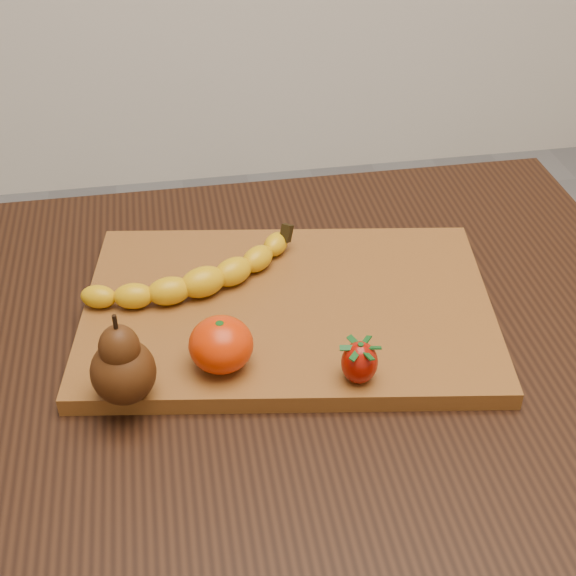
{
  "coord_description": "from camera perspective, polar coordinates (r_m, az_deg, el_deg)",
  "views": [
    {
      "loc": [
        -0.05,
        -0.65,
        1.33
      ],
      "look_at": [
        0.07,
        0.04,
        0.8
      ],
      "focal_mm": 50.0,
      "sensor_mm": 36.0,
      "label": 1
    }
  ],
  "objects": [
    {
      "name": "banana",
      "position": [
        0.9,
        -6.07,
        0.43
      ],
      "size": [
        0.23,
        0.12,
        0.03
      ],
      "primitive_type": null,
      "rotation": [
        0.0,
        0.0,
        0.32
      ],
      "color": "#E5AA0A",
      "rests_on": "cutting_board"
    },
    {
      "name": "cutting_board",
      "position": [
        0.89,
        -0.0,
        -1.54
      ],
      "size": [
        0.49,
        0.36,
        0.02
      ],
      "primitive_type": "cube",
      "rotation": [
        0.0,
        0.0,
        -0.15
      ],
      "color": "brown",
      "rests_on": "table"
    },
    {
      "name": "mandarin",
      "position": [
        0.79,
        -4.79,
        -4.03
      ],
      "size": [
        0.07,
        0.07,
        0.05
      ],
      "primitive_type": "ellipsoid",
      "rotation": [
        0.0,
        0.0,
        -0.17
      ],
      "color": "red",
      "rests_on": "cutting_board"
    },
    {
      "name": "strawberry",
      "position": [
        0.78,
        5.11,
        -5.2
      ],
      "size": [
        0.04,
        0.04,
        0.05
      ],
      "primitive_type": null,
      "rotation": [
        0.0,
        0.0,
        -0.17
      ],
      "color": "#990E04",
      "rests_on": "cutting_board"
    },
    {
      "name": "table",
      "position": [
        0.93,
        -3.68,
        -8.63
      ],
      "size": [
        1.0,
        0.7,
        0.76
      ],
      "color": "black",
      "rests_on": "ground"
    },
    {
      "name": "pear",
      "position": [
        0.76,
        -11.79,
        -4.88
      ],
      "size": [
        0.08,
        0.08,
        0.1
      ],
      "primitive_type": null,
      "rotation": [
        0.0,
        0.0,
        -0.34
      ],
      "color": "#43200A",
      "rests_on": "cutting_board"
    }
  ]
}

